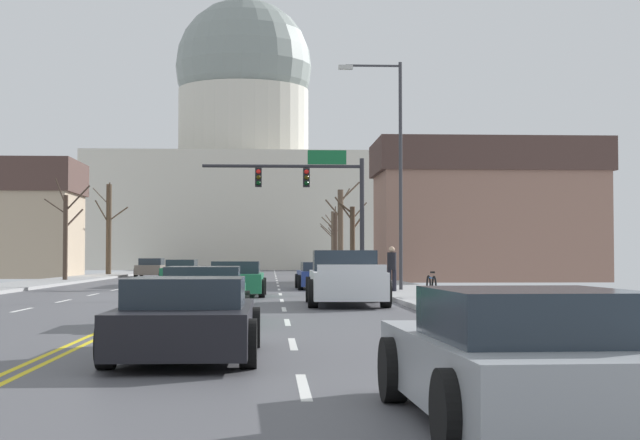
{
  "coord_description": "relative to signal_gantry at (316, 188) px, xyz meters",
  "views": [
    {
      "loc": [
        3.14,
        -34.83,
        1.44
      ],
      "look_at": [
        6.13,
        24.13,
        3.64
      ],
      "focal_mm": 54.49,
      "sensor_mm": 36.0,
      "label": 1
    }
  ],
  "objects": [
    {
      "name": "capitol_building",
      "position": [
        -5.35,
        63.25,
        7.37
      ],
      "size": [
        33.54,
        19.79,
        33.26
      ],
      "color": "beige",
      "rests_on": "ground"
    },
    {
      "name": "sedan_oncoming_00",
      "position": [
        -7.21,
        7.33,
        -4.17
      ],
      "size": [
        2.13,
        4.48,
        1.25
      ],
      "color": "#1E7247",
      "rests_on": "ground"
    },
    {
      "name": "bare_tree_06",
      "position": [
        2.84,
        12.76,
        -2.14
      ],
      "size": [
        2.13,
        1.44,
        4.99
      ],
      "color": "#4C3D2D",
      "rests_on": "ground"
    },
    {
      "name": "pickup_truck_near_02",
      "position": [
        0.01,
        -18.51,
        -4.02
      ],
      "size": [
        2.37,
        5.64,
        1.61
      ],
      "color": "silver",
      "rests_on": "ground"
    },
    {
      "name": "bare_tree_00",
      "position": [
        2.51,
        18.11,
        -1.56
      ],
      "size": [
        2.42,
        1.58,
        6.36
      ],
      "color": "brown",
      "rests_on": "ground"
    },
    {
      "name": "flank_building_01",
      "position": [
        10.32,
        8.27,
        -0.65
      ],
      "size": [
        13.06,
        6.72,
        8.07
      ],
      "color": "#8C6656",
      "rests_on": "ground"
    },
    {
      "name": "bare_tree_05",
      "position": [
        -13.88,
        23.26,
        -1.28
      ],
      "size": [
        2.57,
        0.96,
        6.58
      ],
      "color": "#4C3D2D",
      "rests_on": "ground"
    },
    {
      "name": "signal_gantry",
      "position": [
        0.0,
        0.0,
        0.0
      ],
      "size": [
        7.91,
        0.41,
        6.49
      ],
      "color": "#28282D",
      "rests_on": "ground"
    },
    {
      "name": "pedestrian_00",
      "position": [
        2.27,
        -11.5,
        -3.69
      ],
      "size": [
        0.35,
        0.34,
        1.66
      ],
      "color": "black",
      "rests_on": "ground"
    },
    {
      "name": "bare_tree_04",
      "position": [
        3.44,
        41.9,
        -1.65
      ],
      "size": [
        1.87,
        2.6,
        5.43
      ],
      "color": "brown",
      "rests_on": "ground"
    },
    {
      "name": "bare_tree_03",
      "position": [
        -13.5,
        6.87,
        -2.02
      ],
      "size": [
        2.51,
        2.28,
        5.54
      ],
      "color": "#423328",
      "rests_on": "ground"
    },
    {
      "name": "sedan_oncoming_01",
      "position": [
        -10.52,
        20.87,
        -4.14
      ],
      "size": [
        2.01,
        4.31,
        1.29
      ],
      "color": "#6B6056",
      "rests_on": "ground"
    },
    {
      "name": "ground",
      "position": [
        -5.35,
        -12.42,
        -4.73
      ],
      "size": [
        20.0,
        180.0,
        0.2
      ],
      "color": "#4F4F54"
    },
    {
      "name": "sedan_near_00",
      "position": [
        -0.08,
        -4.77,
        -4.18
      ],
      "size": [
        2.07,
        4.45,
        1.18
      ],
      "color": "navy",
      "rests_on": "ground"
    },
    {
      "name": "bare_tree_02",
      "position": [
        3.11,
        32.64,
        -2.07
      ],
      "size": [
        0.85,
        2.17,
        5.37
      ],
      "color": "#423328",
      "rests_on": "ground"
    },
    {
      "name": "street_lamp_right",
      "position": [
        2.55,
        -9.7,
        0.62
      ],
      "size": [
        2.5,
        0.24,
        8.9
      ],
      "color": "#333338",
      "rests_on": "ground"
    },
    {
      "name": "sedan_near_05",
      "position": [
        -0.09,
        -39.08,
        -4.19
      ],
      "size": [
        2.06,
        4.34,
        1.17
      ],
      "color": "#9EA3A8",
      "rests_on": "ground"
    },
    {
      "name": "sedan_near_04",
      "position": [
        -3.39,
        -33.4,
        -4.21
      ],
      "size": [
        2.03,
        4.56,
        1.14
      ],
      "color": "black",
      "rests_on": "ground"
    },
    {
      "name": "sedan_near_01",
      "position": [
        -3.45,
        -12.22,
        -4.16
      ],
      "size": [
        2.15,
        4.26,
        1.25
      ],
      "color": "#1E7247",
      "rests_on": "ground"
    },
    {
      "name": "sedan_near_03",
      "position": [
        -3.64,
        -26.17,
        -4.17
      ],
      "size": [
        1.99,
        4.58,
        1.22
      ],
      "color": "#1E7247",
      "rests_on": "ground"
    },
    {
      "name": "bicycle_parked",
      "position": [
        2.88,
        -16.68,
        -4.26
      ],
      "size": [
        0.12,
        1.77,
        0.85
      ],
      "color": "black",
      "rests_on": "ground"
    }
  ]
}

